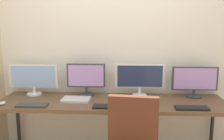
{
  "coord_description": "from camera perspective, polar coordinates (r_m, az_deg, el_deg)",
  "views": [
    {
      "loc": [
        0.15,
        -2.15,
        1.6
      ],
      "look_at": [
        0.0,
        0.65,
        1.09
      ],
      "focal_mm": 40.24,
      "sensor_mm": 36.0,
      "label": 1
    }
  ],
  "objects": [
    {
      "name": "keyboard_right",
      "position": [
        2.74,
        17.65,
        -8.23
      ],
      "size": [
        0.34,
        0.13,
        0.02
      ],
      "primitive_type": "cube",
      "color": "black",
      "rests_on": "desk"
    },
    {
      "name": "monitor_far_left",
      "position": [
        3.23,
        -17.37,
        -1.74
      ],
      "size": [
        0.6,
        0.18,
        0.38
      ],
      "color": "silver",
      "rests_on": "desk"
    },
    {
      "name": "keyboard_center",
      "position": [
        2.66,
        -0.34,
        -8.31
      ],
      "size": [
        0.37,
        0.13,
        0.02
      ],
      "primitive_type": "cube",
      "color": "black",
      "rests_on": "desk"
    },
    {
      "name": "monitor_center_left",
      "position": [
        3.07,
        -5.91,
        -1.83
      ],
      "size": [
        0.47,
        0.18,
        0.39
      ],
      "color": "#38383D",
      "rests_on": "desk"
    },
    {
      "name": "wall_back",
      "position": [
        3.18,
        0.35,
        4.92
      ],
      "size": [
        4.99,
        0.11,
        2.6
      ],
      "color": "silver",
      "rests_on": "ground_plane"
    },
    {
      "name": "monitor_far_right",
      "position": [
        3.14,
        18.25,
        -2.31
      ],
      "size": [
        0.54,
        0.18,
        0.37
      ],
      "color": "#38383D",
      "rests_on": "desk"
    },
    {
      "name": "keyboard_left",
      "position": [
        2.84,
        -17.69,
        -7.62
      ],
      "size": [
        0.33,
        0.13,
        0.02
      ],
      "primitive_type": "cube",
      "color": "#38383D",
      "rests_on": "desk"
    },
    {
      "name": "computer_mouse",
      "position": [
        3.0,
        -23.59,
        -6.89
      ],
      "size": [
        0.06,
        0.1,
        0.03
      ],
      "primitive_type": "ellipsoid",
      "color": "silver",
      "rests_on": "desk"
    },
    {
      "name": "laptop_closed",
      "position": [
        2.93,
        -8.15,
        -6.63
      ],
      "size": [
        0.32,
        0.23,
        0.02
      ],
      "primitive_type": "cube",
      "rotation": [
        0.0,
        0.0,
        -0.02
      ],
      "color": "silver",
      "rests_on": "desk"
    },
    {
      "name": "desk",
      "position": [
        2.9,
        -0.06,
        -7.92
      ],
      "size": [
        2.59,
        0.68,
        0.74
      ],
      "color": "brown",
      "rests_on": "ground_plane"
    },
    {
      "name": "monitor_center_right",
      "position": [
        3.03,
        6.32,
        -1.86
      ],
      "size": [
        0.58,
        0.18,
        0.39
      ],
      "color": "silver",
      "rests_on": "desk"
    }
  ]
}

